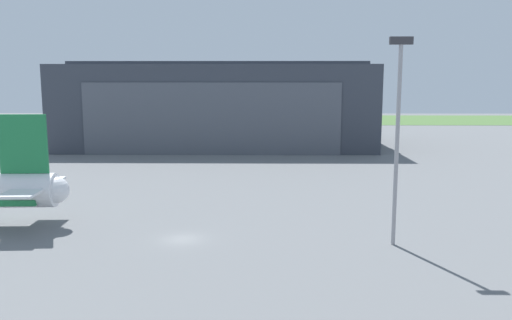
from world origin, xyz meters
TOP-DOWN VIEW (x-y plane):
  - ground_plane at (0.00, 0.00)m, footprint 440.00×440.00m
  - grass_field_strip at (0.00, 176.12)m, footprint 440.00×56.00m
  - maintenance_hangar at (-3.15, 87.13)m, footprint 80.23×41.93m
  - apron_light_mast at (23.30, -1.50)m, footprint 2.40×0.50m

SIDE VIEW (x-z plane):
  - ground_plane at x=0.00m, z-range 0.00..0.00m
  - grass_field_strip at x=0.00m, z-range 0.00..0.08m
  - maintenance_hangar at x=-3.15m, z-range -0.46..22.15m
  - apron_light_mast at x=23.30m, z-range 1.69..23.90m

